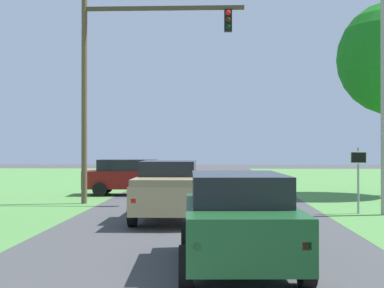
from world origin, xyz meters
name	(u,v)px	position (x,y,z in m)	size (l,w,h in m)	color
ground_plane	(198,232)	(0.00, 9.87, 0.00)	(120.00, 120.00, 0.00)	#424244
red_suv_near	(238,218)	(0.92, 5.47, 0.97)	(2.43, 4.74, 1.84)	#194C23
pickup_truck_lead	(169,190)	(-1.01, 12.41, 0.98)	(2.18, 5.39, 1.92)	tan
traffic_light	(122,68)	(-3.41, 17.35, 5.67)	(6.81, 0.40, 8.77)	brown
keep_moving_sign	(358,171)	(5.57, 14.33, 1.51)	(0.60, 0.09, 2.35)	gray
crossing_suv_far	(132,176)	(-3.65, 21.54, 0.93)	(4.80, 2.20, 1.76)	maroon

